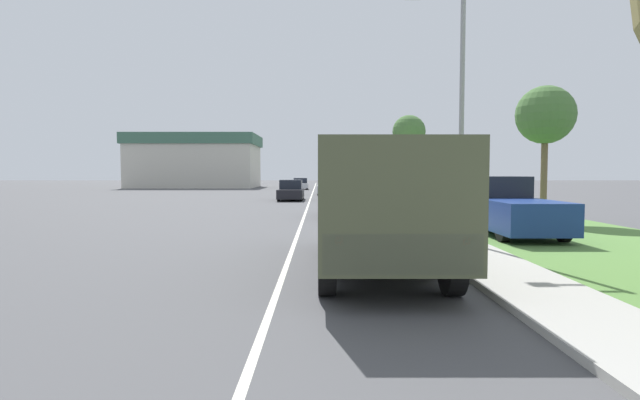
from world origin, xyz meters
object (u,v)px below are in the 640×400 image
Objects in this scene: car_nearest_ahead at (343,202)px; car_second_ahead at (290,191)px; military_truck at (374,199)px; car_fourth_ahead at (300,184)px; car_third_ahead at (327,187)px; pickup_truck at (506,207)px; lamp_post at (454,93)px.

car_nearest_ahead is 1.02× the size of car_second_ahead.
military_truck reaches higher than car_fourth_ahead.
car_third_ahead is at bearing 71.99° from car_second_ahead.
car_fourth_ahead is at bearing 90.53° from car_second_ahead.
car_second_ahead is at bearing 112.62° from pickup_truck.
pickup_truck is at bearing -67.38° from car_second_ahead.
car_second_ahead is at bearing 103.60° from car_nearest_ahead.
lamp_post is at bearing -82.49° from car_fourth_ahead.
lamp_post is (2.60, 3.39, 2.79)m from military_truck.
pickup_truck is (5.17, 6.13, -0.63)m from military_truck.
military_truck is 1.06× the size of lamp_post.
pickup_truck reaches higher than car_third_ahead.
car_third_ahead is at bearing -78.21° from car_fourth_ahead.
car_nearest_ahead is 1.20× the size of car_fourth_ahead.
car_second_ahead is 1.04× the size of car_third_ahead.
car_fourth_ahead is (-3.09, 14.82, -0.07)m from car_third_ahead.
pickup_truck is at bearing 46.71° from lamp_post.
lamp_post reaches higher than car_nearest_ahead.
car_fourth_ahead is 45.01m from pickup_truck.
car_fourth_ahead is at bearing 97.51° from lamp_post.
car_fourth_ahead is 0.73× the size of pickup_truck.
car_nearest_ahead reaches higher than car_fourth_ahead.
pickup_truck is (5.66, -29.33, 0.20)m from car_third_ahead.
car_third_ahead is 15.14m from car_fourth_ahead.
car_nearest_ahead is 22.50m from car_third_ahead.
pickup_truck is at bearing -79.08° from car_third_ahead.
lamp_post is (6.18, -46.88, 3.69)m from car_fourth_ahead.
car_third_ahead reaches higher than car_nearest_ahead.
lamp_post reaches higher than military_truck.
pickup_truck reaches higher than car_nearest_ahead.
lamp_post is (2.66, -9.56, 3.65)m from car_nearest_ahead.
military_truck is 1.68× the size of car_third_ahead.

